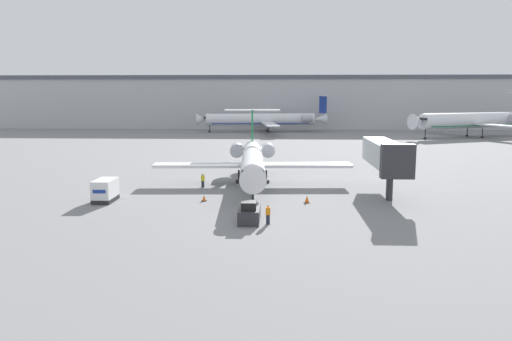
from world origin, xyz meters
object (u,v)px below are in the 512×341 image
traffic_cone_right (307,199)px  airplane_main (253,160)px  pushback_tug (249,213)px  worker_near_tug (268,214)px  jet_bridge (385,155)px  airplane_parked_far_right (472,120)px  luggage_cart (105,190)px  traffic_cone_left (204,198)px  airplane_parked_far_left (264,119)px  worker_by_wing (203,180)px

traffic_cone_right → airplane_main: bearing=120.4°
pushback_tug → worker_near_tug: bearing=-29.0°
pushback_tug → jet_bridge: (14.05, 12.04, 3.72)m
airplane_main → airplane_parked_far_right: (51.81, 68.14, 1.32)m
airplane_main → luggage_cart: airplane_main is taller
airplane_main → pushback_tug: 18.27m
pushback_tug → traffic_cone_left: bearing=122.8°
worker_near_tug → airplane_main: bearing=96.9°
pushback_tug → luggage_cart: 16.98m
airplane_main → luggage_cart: (-14.60, -10.74, -1.81)m
airplane_parked_far_left → jet_bridge: bearing=-80.0°
pushback_tug → worker_by_wing: (-6.45, 15.56, 0.12)m
luggage_cart → airplane_parked_far_left: size_ratio=0.09×
airplane_main → airplane_parked_far_left: bearing=90.8°
worker_near_tug → airplane_parked_far_left: bearing=91.9°
pushback_tug → airplane_parked_far_right: 100.34m
airplane_parked_far_left → airplane_main: bearing=-89.2°
traffic_cone_left → airplane_parked_far_left: bearing=87.9°
airplane_parked_far_left → jet_bridge: (15.84, -89.66, 0.84)m
luggage_cart → traffic_cone_right: bearing=1.0°
luggage_cart → jet_bridge: (29.33, 4.66, 3.30)m
airplane_main → jet_bridge: size_ratio=2.08×
worker_by_wing → airplane_parked_far_right: 91.24m
traffic_cone_left → jet_bridge: jet_bridge is taller
worker_by_wing → jet_bridge: size_ratio=0.12×
pushback_tug → airplane_main: bearing=92.2°
traffic_cone_right → worker_near_tug: bearing=-113.6°
worker_by_wing → airplane_main: bearing=23.9°
airplane_parked_far_right → worker_by_wing: bearing=-129.2°
airplane_main → airplane_parked_far_right: airplane_parked_far_right is taller
luggage_cart → airplane_parked_far_right: 103.17m
luggage_cart → jet_bridge: 29.88m
traffic_cone_right → airplane_parked_far_right: 90.95m
luggage_cart → airplane_parked_far_left: bearing=81.9°
traffic_cone_left → airplane_parked_far_right: (56.31, 78.22, 3.98)m
airplane_parked_far_left → airplane_parked_far_right: (52.92, -15.44, 0.67)m
airplane_main → worker_by_wing: airplane_main is taller
airplane_parked_far_left → jet_bridge: size_ratio=2.95×
worker_by_wing → airplane_parked_far_left: bearing=86.9°
worker_by_wing → airplane_parked_far_right: (57.58, 70.70, 3.44)m
worker_by_wing → worker_near_tug: bearing=-63.9°
worker_near_tug → worker_by_wing: worker_near_tug is taller
pushback_tug → luggage_cart: (-15.29, 7.38, 0.42)m
airplane_parked_far_right → worker_near_tug: bearing=-119.6°
airplane_parked_far_left → airplane_parked_far_right: bearing=-16.3°
worker_near_tug → pushback_tug: bearing=151.0°
traffic_cone_right → airplane_parked_far_right: size_ratio=0.02×
luggage_cart → jet_bridge: size_ratio=0.26×
pushback_tug → traffic_cone_right: pushback_tug is taller
luggage_cart → airplane_parked_far_left: airplane_parked_far_left is taller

